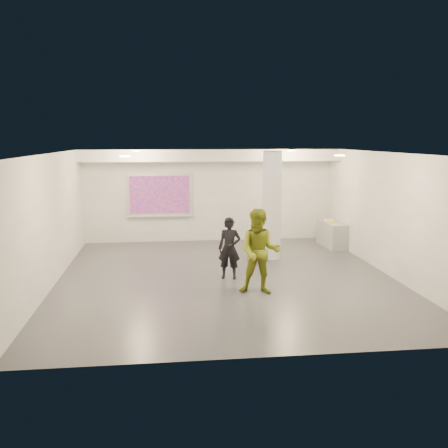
{
  "coord_description": "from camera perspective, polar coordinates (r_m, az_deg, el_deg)",
  "views": [
    {
      "loc": [
        -1.44,
        -11.6,
        3.34
      ],
      "look_at": [
        0.0,
        0.4,
        1.25
      ],
      "focal_mm": 40.0,
      "sensor_mm": 36.0,
      "label": 1
    }
  ],
  "objects": [
    {
      "name": "wall_front",
      "position": [
        7.48,
        4.48,
        -4.47
      ],
      "size": [
        8.0,
        0.01,
        3.0
      ],
      "primitive_type": "cube",
      "color": "silver",
      "rests_on": "floor"
    },
    {
      "name": "projection_screen",
      "position": [
        16.16,
        -7.37,
        3.29
      ],
      "size": [
        2.1,
        0.13,
        1.42
      ],
      "color": "silver",
      "rests_on": "wall_back"
    },
    {
      "name": "soffit_band",
      "position": [
        15.63,
        -1.56,
        7.9
      ],
      "size": [
        8.0,
        1.1,
        0.36
      ],
      "primitive_type": "cube",
      "color": "white",
      "rests_on": "ceiling"
    },
    {
      "name": "column",
      "position": [
        13.84,
        5.49,
        2.13
      ],
      "size": [
        0.52,
        0.52,
        3.0
      ],
      "primitive_type": "cylinder",
      "color": "silver",
      "rests_on": "floor"
    },
    {
      "name": "wall_right",
      "position": [
        12.94,
        18.09,
        1.15
      ],
      "size": [
        0.01,
        9.0,
        3.0
      ],
      "primitive_type": "cube",
      "color": "silver",
      "rests_on": "floor"
    },
    {
      "name": "wall_left",
      "position": [
        12.02,
        -19.05,
        0.47
      ],
      "size": [
        0.01,
        9.0,
        3.0
      ],
      "primitive_type": "cube",
      "color": "silver",
      "rests_on": "floor"
    },
    {
      "name": "man",
      "position": [
        10.76,
        4.11,
        -3.18
      ],
      "size": [
        1.05,
        0.91,
        1.85
      ],
      "primitive_type": "imported",
      "rotation": [
        0.0,
        0.0,
        -0.26
      ],
      "color": "olive",
      "rests_on": "floor"
    },
    {
      "name": "downlight_ne",
      "position": [
        14.57,
        7.71,
        8.31
      ],
      "size": [
        0.22,
        0.22,
        0.02
      ],
      "primitive_type": "cylinder",
      "color": "#FFCA87",
      "rests_on": "ceiling"
    },
    {
      "name": "wall_back",
      "position": [
        16.27,
        -1.72,
        3.31
      ],
      "size": [
        8.0,
        0.01,
        3.0
      ],
      "primitive_type": "cube",
      "color": "silver",
      "rests_on": "floor"
    },
    {
      "name": "papers_stack",
      "position": [
        16.03,
        11.91,
        0.44
      ],
      "size": [
        0.31,
        0.37,
        0.02
      ],
      "primitive_type": "cube",
      "rotation": [
        0.0,
        0.0,
        -0.14
      ],
      "color": "white",
      "rests_on": "credenza"
    },
    {
      "name": "ceiling",
      "position": [
        11.7,
        0.24,
        8.14
      ],
      "size": [
        8.0,
        9.0,
        0.01
      ],
      "primitive_type": "cube",
      "color": "white",
      "rests_on": "floor"
    },
    {
      "name": "postit_pad",
      "position": [
        15.79,
        12.11,
        0.3
      ],
      "size": [
        0.23,
        0.29,
        0.03
      ],
      "primitive_type": "cube",
      "rotation": [
        0.0,
        0.0,
        0.13
      ],
      "color": "yellow",
      "rests_on": "credenza"
    },
    {
      "name": "downlight_sw",
      "position": [
        10.14,
        -11.24,
        7.59
      ],
      "size": [
        0.22,
        0.22,
        0.02
      ],
      "primitive_type": "cylinder",
      "color": "#FFCA87",
      "rests_on": "ceiling"
    },
    {
      "name": "downlight_se",
      "position": [
        10.74,
        13.08,
        7.64
      ],
      "size": [
        0.22,
        0.22,
        0.02
      ],
      "primitive_type": "cylinder",
      "color": "#FFCA87",
      "rests_on": "ceiling"
    },
    {
      "name": "cardboard_front",
      "position": [
        13.89,
        3.57,
        -3.0
      ],
      "size": [
        0.49,
        0.21,
        0.53
      ],
      "primitive_type": "cube",
      "rotation": [
        -0.31,
        0.0,
        0.0
      ],
      "color": "#8E6747",
      "rests_on": "floor"
    },
    {
      "name": "cardboard_back",
      "position": [
        13.97,
        4.7,
        -2.69
      ],
      "size": [
        0.61,
        0.23,
        0.65
      ],
      "primitive_type": "cube",
      "rotation": [
        -0.12,
        0.0,
        -0.18
      ],
      "color": "#8E6747",
      "rests_on": "floor"
    },
    {
      "name": "floor",
      "position": [
        12.16,
        0.23,
        -6.14
      ],
      "size": [
        8.0,
        9.0,
        0.01
      ],
      "primitive_type": "cube",
      "color": "#393C41",
      "rests_on": "ground"
    },
    {
      "name": "credenza",
      "position": [
        15.83,
        12.32,
        -1.16
      ],
      "size": [
        0.64,
        1.37,
        0.78
      ],
      "primitive_type": "cube",
      "rotation": [
        0.0,
        0.0,
        0.07
      ],
      "color": "gray",
      "rests_on": "floor"
    },
    {
      "name": "woman",
      "position": [
        11.92,
        0.63,
        -2.79
      ],
      "size": [
        0.61,
        0.48,
        1.48
      ],
      "primitive_type": "imported",
      "rotation": [
        0.0,
        0.0,
        -0.26
      ],
      "color": "black",
      "rests_on": "floor"
    },
    {
      "name": "downlight_nw",
      "position": [
        14.13,
        -10.02,
        8.2
      ],
      "size": [
        0.22,
        0.22,
        0.02
      ],
      "primitive_type": "cylinder",
      "color": "#FFCA87",
      "rests_on": "ceiling"
    }
  ]
}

